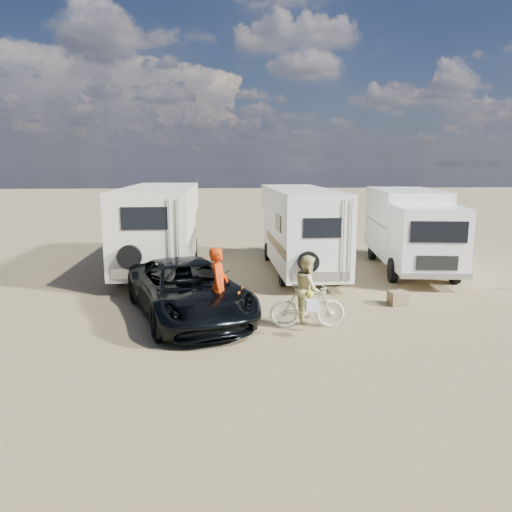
{
  "coord_description": "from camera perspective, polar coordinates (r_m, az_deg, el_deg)",
  "views": [
    {
      "loc": [
        -2.99,
        -10.89,
        3.86
      ],
      "look_at": [
        -2.01,
        2.75,
        1.3
      ],
      "focal_mm": 34.43,
      "sensor_mm": 36.0,
      "label": 1
    }
  ],
  "objects": [
    {
      "name": "box_truck",
      "position": [
        18.82,
        17.52,
        2.79
      ],
      "size": [
        3.15,
        6.98,
        2.92
      ],
      "primitive_type": null,
      "rotation": [
        0.0,
        0.0,
        -0.14
      ],
      "color": "white",
      "rests_on": "ground"
    },
    {
      "name": "dark_suv",
      "position": [
        12.6,
        -7.87,
        -3.91
      ],
      "size": [
        3.93,
        5.7,
        1.45
      ],
      "primitive_type": "imported",
      "rotation": [
        0.0,
        0.0,
        0.32
      ],
      "color": "black",
      "rests_on": "ground"
    },
    {
      "name": "rider_woman",
      "position": [
        11.74,
        6.03,
        -4.6
      ],
      "size": [
        0.65,
        0.81,
        1.59
      ],
      "primitive_type": "imported",
      "rotation": [
        0.0,
        0.0,
        1.51
      ],
      "color": "#D3CA83",
      "rests_on": "ground"
    },
    {
      "name": "ground",
      "position": [
        11.93,
        10.75,
        -8.46
      ],
      "size": [
        140.0,
        140.0,
        0.0
      ],
      "primitive_type": "plane",
      "color": "#958159",
      "rests_on": "ground"
    },
    {
      "name": "rider_man",
      "position": [
        11.5,
        -4.34,
        -4.32
      ],
      "size": [
        0.55,
        0.73,
        1.81
      ],
      "primitive_type": "imported",
      "rotation": [
        0.0,
        0.0,
        1.37
      ],
      "color": "red",
      "rests_on": "ground"
    },
    {
      "name": "cooler",
      "position": [
        14.02,
        -3.05,
        -4.41
      ],
      "size": [
        0.7,
        0.62,
        0.46
      ],
      "primitive_type": "cube",
      "rotation": [
        0.0,
        0.0,
        0.43
      ],
      "color": "navy",
      "rests_on": "ground"
    },
    {
      "name": "crate",
      "position": [
        14.26,
        16.17,
        -4.74
      ],
      "size": [
        0.5,
        0.5,
        0.38
      ],
      "primitive_type": "cube",
      "rotation": [
        0.0,
        0.0,
        0.05
      ],
      "color": "olive",
      "rests_on": "ground"
    },
    {
      "name": "bike_woman",
      "position": [
        11.81,
        6.0,
        -5.8
      ],
      "size": [
        1.81,
        0.62,
        1.07
      ],
      "primitive_type": "imported",
      "rotation": [
        0.0,
        0.0,
        1.51
      ],
      "color": "beige",
      "rests_on": "ground"
    },
    {
      "name": "bike_man",
      "position": [
        11.61,
        -4.32,
        -6.2
      ],
      "size": [
        2.04,
        1.05,
        1.02
      ],
      "primitive_type": "imported",
      "rotation": [
        0.0,
        0.0,
        1.37
      ],
      "color": "#E56B00",
      "rests_on": "ground"
    },
    {
      "name": "rv_main",
      "position": [
        17.81,
        5.11,
        2.96
      ],
      "size": [
        2.19,
        7.12,
        3.01
      ],
      "primitive_type": null,
      "rotation": [
        0.0,
        0.0,
        0.02
      ],
      "color": "white",
      "rests_on": "ground"
    },
    {
      "name": "rv_left",
      "position": [
        18.53,
        -10.99,
        3.17
      ],
      "size": [
        2.46,
        7.94,
        3.05
      ],
      "primitive_type": null,
      "rotation": [
        0.0,
        0.0,
        0.0
      ],
      "color": "white",
      "rests_on": "ground"
    }
  ]
}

